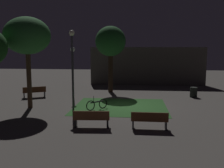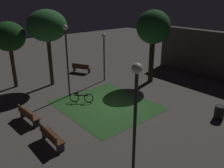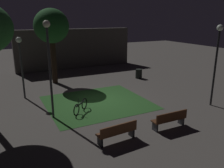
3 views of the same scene
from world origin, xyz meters
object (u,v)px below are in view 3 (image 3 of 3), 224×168
(lamp_post_plaza_east, at_px, (217,52))
(lamp_post_path_center, at_px, (21,57))
(lamp_post_plaza_west, at_px, (49,55))
(trash_bin, at_px, (139,74))
(bench_front_left, at_px, (170,119))
(bench_path_side, at_px, (117,132))
(bicycle, at_px, (81,107))
(tree_lawn_side, at_px, (51,27))

(lamp_post_plaza_east, bearing_deg, lamp_post_path_center, 146.95)
(lamp_post_plaza_west, bearing_deg, trash_bin, 29.85)
(lamp_post_plaza_west, xyz_separation_m, trash_bin, (8.71, 5.00, -2.99))
(lamp_post_path_center, distance_m, trash_bin, 10.02)
(bench_front_left, distance_m, trash_bin, 9.65)
(bench_path_side, relative_size, bench_front_left, 1.01)
(lamp_post_plaza_east, bearing_deg, lamp_post_plaza_west, 164.46)
(bench_path_side, distance_m, trash_bin, 11.14)
(bicycle, bearing_deg, lamp_post_path_center, 122.37)
(tree_lawn_side, relative_size, trash_bin, 7.25)
(lamp_post_plaza_east, height_order, bicycle, lamp_post_plaza_east)
(bench_path_side, bearing_deg, bicycle, 94.78)
(lamp_post_path_center, relative_size, trash_bin, 4.95)
(lamp_post_plaza_east, bearing_deg, bicycle, 161.28)
(bench_front_left, height_order, lamp_post_plaza_west, lamp_post_plaza_west)
(bench_front_left, distance_m, lamp_post_plaza_west, 6.74)
(lamp_post_plaza_west, xyz_separation_m, bicycle, (1.56, 0.02, -3.05))
(bench_front_left, relative_size, tree_lawn_side, 0.31)
(bench_front_left, height_order, lamp_post_plaza_east, lamp_post_plaza_east)
(lamp_post_plaza_west, distance_m, bicycle, 3.42)
(lamp_post_plaza_west, distance_m, lamp_post_path_center, 4.16)
(bench_front_left, bearing_deg, bench_path_side, 180.00)
(lamp_post_plaza_west, distance_m, lamp_post_plaza_east, 9.41)
(bench_front_left, relative_size, trash_bin, 2.22)
(lamp_post_path_center, relative_size, bicycle, 3.28)
(lamp_post_plaza_east, relative_size, trash_bin, 5.93)
(tree_lawn_side, xyz_separation_m, lamp_post_plaza_east, (7.30, -9.37, -1.22))
(lamp_post_path_center, bearing_deg, lamp_post_plaza_west, -76.42)
(bicycle, bearing_deg, tree_lawn_side, 88.31)
(lamp_post_plaza_east, xyz_separation_m, lamp_post_path_center, (-10.03, 6.52, -0.47))
(lamp_post_plaza_west, bearing_deg, lamp_post_plaza_east, -15.54)
(bench_front_left, bearing_deg, lamp_post_plaza_west, 141.32)
(bench_path_side, distance_m, bicycle, 3.84)
(bench_path_side, distance_m, tree_lawn_side, 11.37)
(lamp_post_plaza_east, height_order, trash_bin, lamp_post_plaza_east)
(lamp_post_plaza_west, bearing_deg, tree_lawn_side, 75.62)
(trash_bin, bearing_deg, bicycle, -145.18)
(tree_lawn_side, height_order, lamp_post_plaza_west, tree_lawn_side)
(trash_bin, bearing_deg, bench_path_side, -127.84)
(lamp_post_path_center, xyz_separation_m, bicycle, (2.52, -3.98, -2.43))
(bicycle, bearing_deg, bench_front_left, -50.16)
(bench_path_side, xyz_separation_m, trash_bin, (6.84, 8.80, -0.08))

